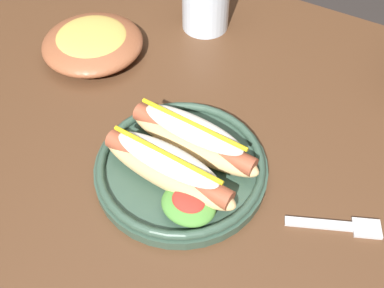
% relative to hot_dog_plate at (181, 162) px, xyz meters
% --- Properties ---
extents(dining_table, '(1.16, 0.81, 0.74)m').
position_rel_hot_dog_plate_xyz_m(dining_table, '(-0.07, 0.08, -0.14)').
color(dining_table, '#51331E').
rests_on(dining_table, ground_plane).
extents(hot_dog_plate, '(0.24, 0.24, 0.08)m').
position_rel_hot_dog_plate_xyz_m(hot_dog_plate, '(0.00, 0.00, 0.00)').
color(hot_dog_plate, '#334C3D').
rests_on(hot_dog_plate, dining_table).
extents(fork, '(0.12, 0.07, 0.00)m').
position_rel_hot_dog_plate_xyz_m(fork, '(0.22, 0.03, -0.02)').
color(fork, silver).
rests_on(fork, dining_table).
extents(water_cup, '(0.08, 0.08, 0.11)m').
position_rel_hot_dog_plate_xyz_m(water_cup, '(-0.14, 0.32, 0.03)').
color(water_cup, silver).
rests_on(water_cup, dining_table).
extents(side_bowl, '(0.17, 0.17, 0.05)m').
position_rel_hot_dog_plate_xyz_m(side_bowl, '(-0.26, 0.15, -0.00)').
color(side_bowl, brown).
rests_on(side_bowl, dining_table).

